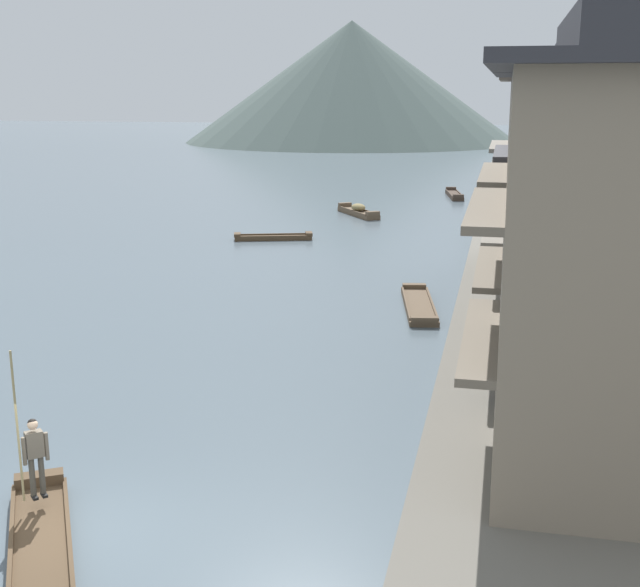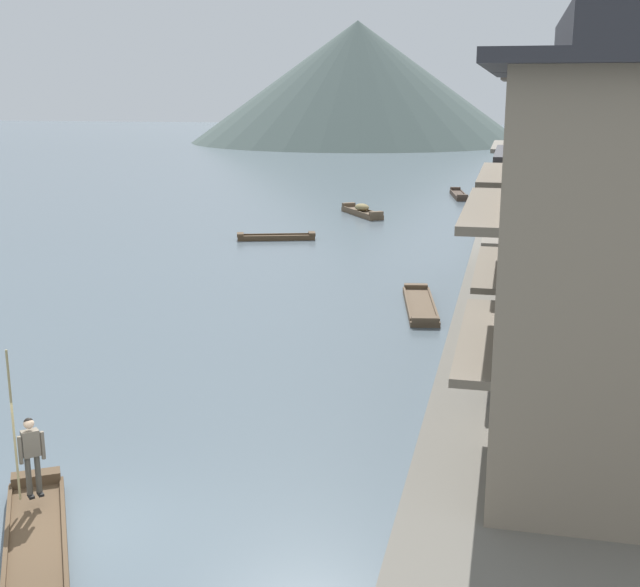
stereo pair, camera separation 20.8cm
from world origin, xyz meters
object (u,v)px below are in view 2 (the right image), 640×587
Objects in this scene: house_waterfront_second at (619,211)px; house_waterfront_narrow at (582,170)px; boatman_person at (30,448)px; boat_moored_far at (420,305)px; boat_foreground_poled at (36,551)px; boat_moored_second at (459,195)px; boat_moored_third at (362,211)px; house_waterfront_nearest at (620,260)px; house_waterfront_tall at (591,224)px; boat_moored_nearest at (276,237)px.

house_waterfront_second is 1.00× the size of house_waterfront_narrow.
house_waterfront_narrow is (11.45, 22.03, 3.53)m from boatman_person.
boat_moored_far is at bearing 72.72° from boatman_person.
house_waterfront_second reaches higher than boatman_person.
boat_foreground_poled is at bearing -103.90° from boat_moored_far.
boat_moored_second reaches higher than boat_moored_far.
house_waterfront_second is (6.00, -7.73, 4.91)m from boat_moored_far.
boat_moored_third is 40.24m from house_waterfront_nearest.
house_waterfront_tall is (6.72, -36.65, 3.57)m from boat_moored_second.
boat_moored_nearest is 10.74m from boat_moored_third.
boat_foreground_poled is 0.76× the size of house_waterfront_tall.
house_waterfront_nearest is 1.28× the size of house_waterfront_tall.
boat_moored_second is at bearing 91.40° from boat_moored_far.
boatman_person is 11.78m from house_waterfront_nearest.
house_waterfront_second reaches higher than boat_moored_far.
boat_moored_third is (-5.69, -11.36, 0.11)m from boat_moored_second.
boat_moored_second is 34.96m from boat_moored_far.
boatman_person is 15.68m from house_waterfront_second.
house_waterfront_tall reaches higher than boat_moored_nearest.
boat_foreground_poled is at bearing -58.09° from boatman_person.
boat_moored_nearest is 0.82× the size of boat_moored_second.
boat_moored_second reaches higher than boat_foreground_poled.
boatman_person is 25.08m from house_waterfront_narrow.
boat_moored_third is at bearing 107.17° from house_waterfront_nearest.
house_waterfront_narrow reaches higher than house_waterfront_tall.
house_waterfront_second and house_waterfront_narrow have the same top height.
boatman_person is 0.55× the size of boat_moored_far.
boat_moored_nearest is 0.64× the size of house_waterfront_tall.
house_waterfront_nearest is 1.00× the size of house_waterfront_narrow.
boat_moored_far is (4.72, 19.06, -0.04)m from boat_foreground_poled.
boatman_person is 18.65m from boat_moored_far.
house_waterfront_nearest is 6.91m from house_waterfront_second.
boat_moored_third is at bearing 91.41° from boatman_person.
boat_moored_second is 0.79× the size of house_waterfront_tall.
house_waterfront_narrow is at bearing -30.20° from boat_moored_nearest.
house_waterfront_nearest is (6.11, -49.54, 4.86)m from boat_moored_second.
house_waterfront_narrow is (10.64, 23.33, 4.87)m from boat_foreground_poled.
boat_foreground_poled is 20.64m from house_waterfront_tall.
house_waterfront_nearest is at bearing -82.97° from boat_moored_second.
house_waterfront_second is at bearing -52.16° from boat_moored_far.
boatman_person is at bearing -138.97° from house_waterfront_second.
house_waterfront_tall is (0.61, 12.89, -1.30)m from house_waterfront_nearest.
house_waterfront_tall is at bearing -79.61° from boat_moored_second.
house_waterfront_second is (0.74, 6.86, -0.01)m from house_waterfront_nearest.
boat_moored_nearest is at bearing 125.75° from boat_moored_far.
boatman_person is at bearing -117.47° from house_waterfront_narrow.
house_waterfront_narrow is at bearing 90.36° from house_waterfront_second.
boat_foreground_poled is 0.60× the size of house_waterfront_narrow.
boat_moored_second is at bearing 99.12° from house_waterfront_second.
boat_moored_nearest is at bearing 126.53° from house_waterfront_second.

